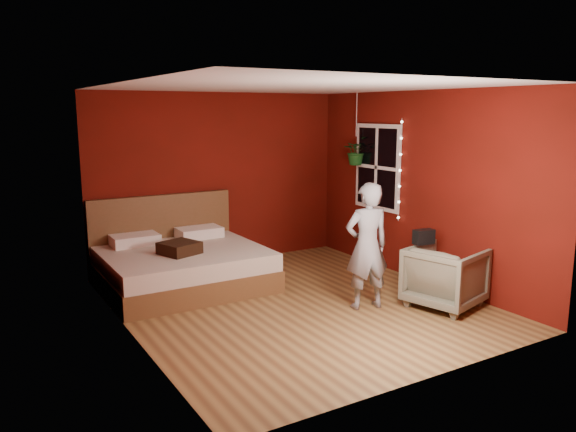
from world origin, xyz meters
name	(u,v)px	position (x,y,z in m)	size (l,w,h in m)	color
floor	(297,304)	(0.00, 0.00, 0.00)	(4.50, 4.50, 0.00)	olive
room_walls	(297,167)	(0.00, 0.00, 1.68)	(4.04, 4.54, 2.62)	#63100A
window	(377,167)	(1.97, 0.90, 1.50)	(0.05, 0.97, 1.27)	white
fairy_lights	(400,170)	(1.94, 0.37, 1.50)	(0.04, 0.04, 1.45)	silver
bed	(181,264)	(-0.95, 1.41, 0.30)	(2.08, 1.77, 1.14)	brown
person	(367,246)	(0.64, -0.53, 0.76)	(0.55, 0.36, 1.51)	slate
armchair	(445,277)	(1.48, -0.99, 0.37)	(0.79, 0.81, 0.74)	#6A6954
handbag	(424,237)	(1.35, -0.73, 0.83)	(0.25, 0.13, 0.18)	black
throw_pillow	(179,248)	(-1.06, 1.15, 0.60)	(0.43, 0.43, 0.15)	#311C10
hanging_plant	(356,151)	(1.88, 1.32, 1.72)	(0.49, 0.46, 1.10)	silver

